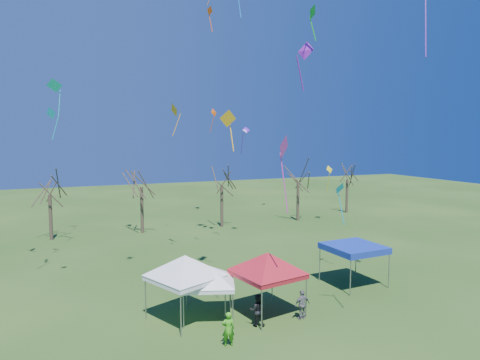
% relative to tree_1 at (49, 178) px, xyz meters
% --- Properties ---
extents(ground, '(140.00, 140.00, 0.00)m').
position_rel_tree_1_xyz_m(ground, '(10.77, -24.65, -5.79)').
color(ground, '#224215').
rests_on(ground, ground).
extents(tree_1, '(3.42, 3.42, 7.54)m').
position_rel_tree_1_xyz_m(tree_1, '(0.00, 0.00, 0.00)').
color(tree_1, '#3D2D21').
rests_on(tree_1, ground).
extents(tree_2, '(3.71, 3.71, 8.18)m').
position_rel_tree_1_xyz_m(tree_2, '(8.40, -0.27, 0.50)').
color(tree_2, '#3D2D21').
rests_on(tree_2, ground).
extents(tree_3, '(3.59, 3.59, 7.91)m').
position_rel_tree_1_xyz_m(tree_3, '(16.80, -0.60, 0.29)').
color(tree_3, '#3D2D21').
rests_on(tree_3, ground).
extents(tree_4, '(3.58, 3.58, 7.89)m').
position_rel_tree_1_xyz_m(tree_4, '(26.12, -0.65, 0.27)').
color(tree_4, '#3D2D21').
rests_on(tree_4, ground).
extents(tree_5, '(3.39, 3.39, 7.46)m').
position_rel_tree_1_xyz_m(tree_5, '(34.49, 1.42, -0.06)').
color(tree_5, '#3D2D21').
rests_on(tree_5, ground).
extents(tent_white_west, '(4.19, 4.19, 3.97)m').
position_rel_tree_1_xyz_m(tent_white_west, '(6.97, -21.87, -2.59)').
color(tent_white_west, gray).
rests_on(tent_white_west, ground).
extents(tent_white_mid, '(3.53, 3.53, 3.29)m').
position_rel_tree_1_xyz_m(tent_white_mid, '(8.12, -22.25, -3.13)').
color(tent_white_mid, gray).
rests_on(tent_white_mid, ground).
extents(tent_red, '(4.38, 4.38, 3.94)m').
position_rel_tree_1_xyz_m(tent_red, '(11.24, -22.97, -2.62)').
color(tent_red, gray).
rests_on(tent_red, ground).
extents(tent_blue, '(3.49, 3.49, 2.61)m').
position_rel_tree_1_xyz_m(tent_blue, '(18.51, -20.88, -3.39)').
color(tent_blue, gray).
rests_on(tent_blue, ground).
extents(person_dark, '(0.97, 0.86, 1.66)m').
position_rel_tree_1_xyz_m(person_dark, '(10.10, -24.12, -4.96)').
color(person_dark, black).
rests_on(person_dark, ground).
extents(person_green, '(0.65, 0.48, 1.61)m').
position_rel_tree_1_xyz_m(person_green, '(7.99, -25.52, -4.98)').
color(person_green, '#3EA31A').
rests_on(person_green, ground).
extents(person_grey, '(0.96, 0.47, 1.58)m').
position_rel_tree_1_xyz_m(person_grey, '(12.63, -24.30, -5.00)').
color(person_grey, slate).
rests_on(person_grey, ground).
extents(kite_19, '(0.86, 0.77, 2.22)m').
position_rel_tree_1_xyz_m(kite_19, '(14.23, -5.66, 6.00)').
color(kite_19, '#D64C0B').
rests_on(kite_19, ground).
extents(kite_2, '(1.63, 1.32, 3.46)m').
position_rel_tree_1_xyz_m(kite_2, '(0.84, -1.11, 8.38)').
color(kite_2, '#0ED3CC').
rests_on(kite_2, ground).
extents(kite_11, '(0.72, 1.24, 2.63)m').
position_rel_tree_1_xyz_m(kite_11, '(9.44, -10.21, 5.89)').
color(kite_11, orange).
rests_on(kite_11, ground).
extents(kite_5, '(1.07, 1.01, 3.80)m').
position_rel_tree_1_xyz_m(kite_5, '(10.85, -25.32, 3.29)').
color(kite_5, '#E332AF').
rests_on(kite_5, ground).
extents(kite_12, '(1.06, 0.71, 3.05)m').
position_rel_tree_1_xyz_m(kite_12, '(28.91, -2.78, 0.14)').
color(kite_12, yellow).
rests_on(kite_12, ground).
extents(kite_18, '(0.68, 0.59, 1.78)m').
position_rel_tree_1_xyz_m(kite_18, '(11.19, -13.61, 12.59)').
color(kite_18, '#FF550D').
rests_on(kite_18, ground).
extents(kite_17, '(1.15, 0.90, 3.10)m').
position_rel_tree_1_xyz_m(kite_17, '(19.25, -18.14, 0.14)').
color(kite_17, '#0DB7C7').
rests_on(kite_17, ground).
extents(kite_22, '(0.86, 0.82, 2.56)m').
position_rel_tree_1_xyz_m(kite_22, '(16.90, -6.84, 4.36)').
color(kite_22, '#5B1AB8').
rests_on(kite_22, ground).
extents(kite_25, '(0.75, 0.68, 1.68)m').
position_rel_tree_1_xyz_m(kite_25, '(12.27, -25.39, 9.56)').
color(kite_25, green).
rests_on(kite_25, ground).
extents(kite_27, '(0.73, 0.98, 2.36)m').
position_rel_tree_1_xyz_m(kite_27, '(12.31, -24.74, 7.92)').
color(kite_27, purple).
rests_on(kite_27, ground).
extents(kite_13, '(1.02, 1.03, 2.67)m').
position_rel_tree_1_xyz_m(kite_13, '(0.57, -5.19, 5.68)').
color(kite_13, '#0CA7BE').
rests_on(kite_13, ground).
extents(kite_1, '(0.89, 0.46, 2.00)m').
position_rel_tree_1_xyz_m(kite_1, '(8.59, -23.94, 4.64)').
color(kite_1, '#F1AA19').
rests_on(kite_1, ground).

